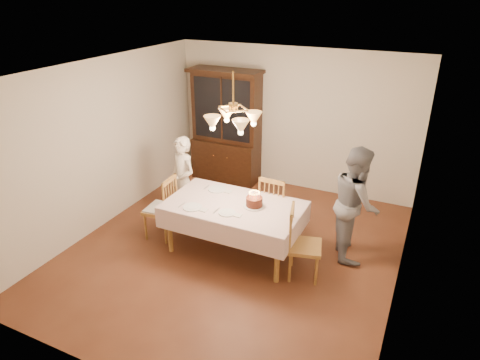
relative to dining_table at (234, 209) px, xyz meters
The scene contains 14 objects.
ground 0.68m from the dining_table, ahead, with size 5.00×5.00×0.00m, color #522817.
room_shell 0.90m from the dining_table, ahead, with size 5.00×5.00×5.00m.
dining_table is the anchor object (origin of this frame).
china_hutch 2.61m from the dining_table, 119.28° to the left, with size 1.38×0.54×2.16m.
chair_far_side 0.81m from the dining_table, 61.97° to the left, with size 0.45×0.43×1.00m.
chair_left_end 1.20m from the dining_table, behind, with size 0.46×0.47×1.00m.
chair_right_end 1.12m from the dining_table, ahead, with size 0.52×0.53×1.00m.
elderly_woman 1.21m from the dining_table, 158.16° to the left, with size 0.52×0.34×1.44m, color #F5E7CF.
adult_in_grey 1.69m from the dining_table, 23.11° to the left, with size 0.79×0.62×1.63m, color slate.
birthday_cake 0.32m from the dining_table, 13.22° to the left, with size 0.30×0.30×0.22m.
place_setting_near_left 0.58m from the dining_table, 144.29° to the right, with size 0.41×0.26×0.02m.
place_setting_near_right 0.28m from the dining_table, 81.06° to the right, with size 0.38×0.23×0.02m.
place_setting_far_left 0.53m from the dining_table, 143.14° to the left, with size 0.42×0.27×0.02m.
chandelier 1.29m from the dining_table, 155.46° to the right, with size 0.62×0.62×0.73m.
Camera 1 is at (2.34, -4.74, 3.57)m, focal length 32.00 mm.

